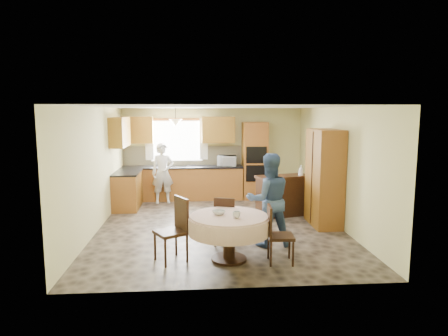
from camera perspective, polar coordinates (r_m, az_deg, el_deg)
name	(u,v)px	position (r m, az deg, el deg)	size (l,w,h in m)	color
floor	(220,226)	(8.54, -0.63, -8.31)	(5.00, 6.00, 0.01)	brown
ceiling	(219,107)	(8.19, -0.66, 8.71)	(5.00, 6.00, 0.01)	white
wall_back	(213,153)	(11.25, -1.64, 2.17)	(5.00, 0.02, 2.50)	#D5D188
wall_front	(234,199)	(5.33, 1.47, -4.50)	(5.00, 0.02, 2.50)	#D5D188
wall_left	(97,169)	(8.49, -17.74, -0.16)	(0.02, 6.00, 2.50)	#D5D188
wall_right	(337,167)	(8.79, 15.83, 0.20)	(0.02, 6.00, 2.50)	#D5D188
window	(177,141)	(11.19, -6.78, 3.88)	(1.40, 0.03, 1.10)	white
curtain_left	(149,139)	(11.20, -10.64, 4.06)	(0.22, 0.02, 1.15)	white
curtain_right	(204,139)	(11.13, -2.92, 4.17)	(0.22, 0.02, 1.15)	white
base_cab_back	(182,184)	(11.06, -5.96, -2.22)	(3.30, 0.60, 0.88)	#B1632F
counter_back	(182,167)	(10.98, -5.99, 0.14)	(3.30, 0.64, 0.04)	black
base_cab_left	(127,191)	(10.30, -13.63, -3.17)	(0.60, 1.20, 0.88)	#B1632F
counter_left	(127,173)	(10.22, -13.72, -0.64)	(0.64, 1.20, 0.04)	black
backsplash	(182,156)	(11.24, -5.97, 1.76)	(3.30, 0.02, 0.55)	#C4B78A
wall_cab_left	(137,130)	(11.12, -12.27, 5.33)	(0.85, 0.33, 0.72)	#B2822C
wall_cab_right	(218,130)	(11.04, -0.83, 5.49)	(0.90, 0.33, 0.72)	#B2822C
wall_cab_side	(120,132)	(10.15, -14.66, 5.00)	(0.33, 1.20, 0.72)	#B2822C
oven_tower	(255,161)	(11.08, 4.39, 1.07)	(0.66, 0.62, 2.12)	#B1632F
oven_upper	(256,155)	(10.74, 4.66, 1.87)	(0.56, 0.01, 0.45)	black
oven_lower	(256,173)	(10.81, 4.63, -0.77)	(0.56, 0.01, 0.45)	black
pendant	(176,122)	(10.69, -6.93, 6.48)	(0.36, 0.36, 0.18)	beige
sideboard	(283,197)	(9.40, 8.40, -4.09)	(1.24, 0.51, 0.88)	#361F0E
space_heater	(281,203)	(9.40, 8.20, -4.93)	(0.45, 0.31, 0.61)	black
cupboard	(324,178)	(8.69, 14.14, -1.35)	(0.54, 1.07, 2.04)	#B1632F
dining_table	(229,225)	(6.52, 0.72, -8.19)	(1.32, 1.32, 0.75)	#361F0E
chair_left	(175,226)	(6.57, -6.98, -8.24)	(0.61, 0.61, 1.04)	#361F0E
chair_back	(225,219)	(7.21, 0.20, -7.29)	(0.48, 0.48, 0.90)	#361F0E
chair_right	(276,231)	(6.49, 7.44, -8.97)	(0.43, 0.43, 0.93)	#361F0E
framed_picture	(314,148)	(10.24, 12.69, 2.84)	(0.06, 0.60, 0.50)	gold
microwave	(227,161)	(10.94, 0.41, 1.02)	(0.52, 0.35, 0.29)	silver
person_sink	(163,173)	(10.63, -8.74, -0.74)	(0.58, 0.38, 1.59)	silver
person_dining	(269,200)	(7.21, 6.40, -4.55)	(0.82, 0.64, 1.68)	#39527C
bowl_sideboard	(270,177)	(9.25, 6.64, -1.28)	(0.23, 0.23, 0.06)	#B2B2B2
bottle_sideboard	(301,171)	(9.39, 10.93, -0.49)	(0.12, 0.12, 0.30)	silver
cup_table	(237,215)	(6.31, 1.81, -6.68)	(0.13, 0.13, 0.10)	#B2B2B2
bowl_table	(219,213)	(6.51, -0.75, -6.38)	(0.21, 0.21, 0.07)	#B2B2B2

